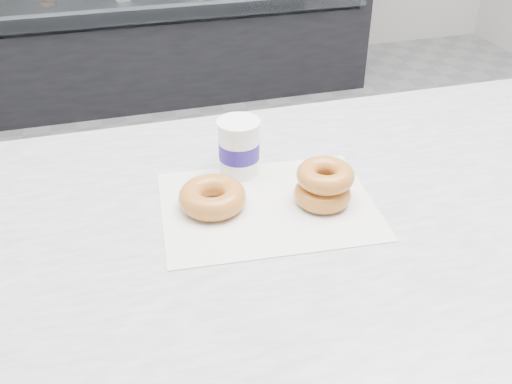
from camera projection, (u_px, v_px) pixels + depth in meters
ground at (259, 326)px, 1.91m from camera, size 5.00×5.00×0.00m
counter at (342, 379)px, 1.18m from camera, size 3.06×0.76×0.90m
display_case at (158, 8)px, 3.34m from camera, size 2.40×0.74×1.25m
wax_paper at (268, 205)px, 0.92m from camera, size 0.36×0.29×0.00m
donut_single at (212, 197)px, 0.90m from camera, size 0.13×0.13×0.04m
donut_stack at (324, 185)px, 0.91m from camera, size 0.11×0.11×0.06m
coffee_cup at (239, 147)px, 0.98m from camera, size 0.09×0.09×0.10m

